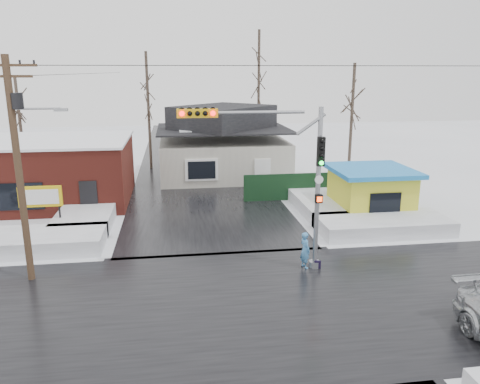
{
  "coord_description": "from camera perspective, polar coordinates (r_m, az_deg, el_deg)",
  "views": [
    {
      "loc": [
        -1.95,
        -15.45,
        8.4
      ],
      "look_at": [
        0.99,
        5.13,
        3.0
      ],
      "focal_mm": 35.0,
      "sensor_mm": 36.0,
      "label": 1
    }
  ],
  "objects": [
    {
      "name": "ground",
      "position": [
        17.69,
        -0.84,
        -13.79
      ],
      "size": [
        120.0,
        120.0,
        0.0
      ],
      "primitive_type": "plane",
      "color": "white",
      "rests_on": "ground"
    },
    {
      "name": "road_ns",
      "position": [
        17.69,
        -0.84,
        -13.76
      ],
      "size": [
        10.0,
        120.0,
        0.02
      ],
      "primitive_type": "cube",
      "color": "black",
      "rests_on": "ground"
    },
    {
      "name": "road_ew",
      "position": [
        17.69,
        -0.84,
        -13.76
      ],
      "size": [
        120.0,
        10.0,
        0.02
      ],
      "primitive_type": "cube",
      "color": "black",
      "rests_on": "ground"
    },
    {
      "name": "snowbank_nw",
      "position": [
        24.85,
        -24.23,
        -5.56
      ],
      "size": [
        7.0,
        3.0,
        0.8
      ],
      "primitive_type": "cube",
      "color": "white",
      "rests_on": "ground"
    },
    {
      "name": "snowbank_ne",
      "position": [
        26.23,
        17.04,
        -3.86
      ],
      "size": [
        7.0,
        3.0,
        0.8
      ],
      "primitive_type": "cube",
      "color": "white",
      "rests_on": "ground"
    },
    {
      "name": "snowbank_nside_w",
      "position": [
        29.03,
        -17.82,
        -2.15
      ],
      "size": [
        3.0,
        8.0,
        0.8
      ],
      "primitive_type": "cube",
      "color": "white",
      "rests_on": "ground"
    },
    {
      "name": "snowbank_nside_e",
      "position": [
        29.96,
        9.57,
        -1.13
      ],
      "size": [
        3.0,
        8.0,
        0.8
      ],
      "primitive_type": "cube",
      "color": "white",
      "rests_on": "ground"
    },
    {
      "name": "traffic_signal",
      "position": [
        19.32,
        5.17,
        2.97
      ],
      "size": [
        6.05,
        0.68,
        7.0
      ],
      "color": "gray",
      "rests_on": "ground"
    },
    {
      "name": "utility_pole",
      "position": [
        20.14,
        -25.33,
        3.76
      ],
      "size": [
        3.15,
        0.44,
        9.0
      ],
      "color": "#382619",
      "rests_on": "ground"
    },
    {
      "name": "brick_building",
      "position": [
        33.32,
        -23.74,
        2.38
      ],
      "size": [
        12.2,
        8.2,
        4.12
      ],
      "color": "maroon",
      "rests_on": "ground"
    },
    {
      "name": "marquee_sign",
      "position": [
        26.71,
        -23.16,
        -0.67
      ],
      "size": [
        2.2,
        0.21,
        2.55
      ],
      "color": "black",
      "rests_on": "ground"
    },
    {
      "name": "house",
      "position": [
        38.09,
        -2.09,
        5.83
      ],
      "size": [
        10.4,
        8.4,
        5.76
      ],
      "color": "beige",
      "rests_on": "ground"
    },
    {
      "name": "kiosk",
      "position": [
        28.75,
        15.61,
        0.05
      ],
      "size": [
        4.6,
        4.6,
        2.88
      ],
      "color": "gold",
      "rests_on": "ground"
    },
    {
      "name": "fence",
      "position": [
        31.54,
        7.66,
        0.68
      ],
      "size": [
        8.0,
        0.12,
        1.8
      ],
      "primitive_type": "cube",
      "color": "black",
      "rests_on": "ground"
    },
    {
      "name": "tree_far_left",
      "position": [
        41.5,
        -11.28,
        13.68
      ],
      "size": [
        3.0,
        3.0,
        10.0
      ],
      "color": "#332821",
      "rests_on": "ground"
    },
    {
      "name": "tree_far_mid",
      "position": [
        44.18,
        2.33,
        16.04
      ],
      "size": [
        3.0,
        3.0,
        12.0
      ],
      "color": "#332821",
      "rests_on": "ground"
    },
    {
      "name": "tree_far_right",
      "position": [
        38.11,
        13.67,
        12.3
      ],
      "size": [
        3.0,
        3.0,
        9.0
      ],
      "color": "#332821",
      "rests_on": "ground"
    },
    {
      "name": "tree_far_west",
      "position": [
        41.3,
        -25.53,
        10.35
      ],
      "size": [
        3.0,
        3.0,
        8.0
      ],
      "color": "#332821",
      "rests_on": "ground"
    },
    {
      "name": "pedestrian",
      "position": [
        20.72,
        7.93,
        -7.06
      ],
      "size": [
        0.55,
        0.68,
        1.63
      ],
      "primitive_type": "imported",
      "rotation": [
        0.0,
        0.0,
        1.87
      ],
      "color": "#4688C4",
      "rests_on": "ground"
    },
    {
      "name": "shopping_bag",
      "position": [
        20.94,
        9.42,
        -8.77
      ],
      "size": [
        0.3,
        0.17,
        0.35
      ],
      "primitive_type": "cube",
      "rotation": [
        0.0,
        0.0,
        -0.19
      ],
      "color": "black",
      "rests_on": "ground"
    }
  ]
}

